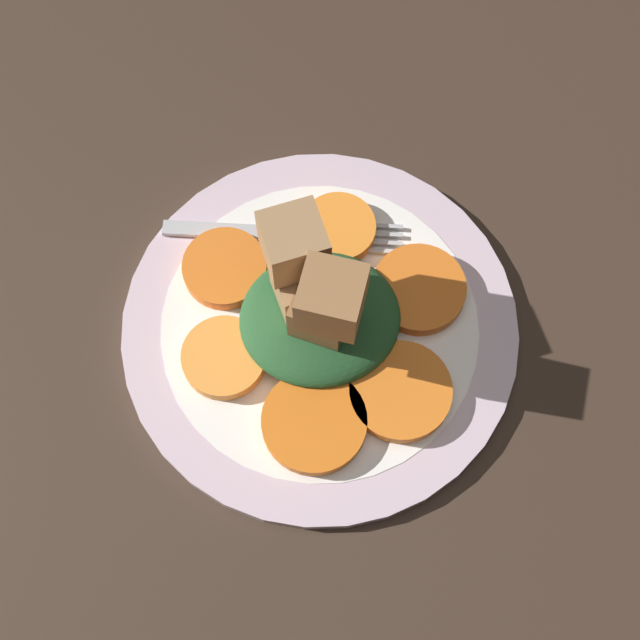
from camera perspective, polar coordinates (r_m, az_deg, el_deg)
The scene contains 10 objects.
table_slab at distance 63.97cm, azimuth 0.00°, elevation -1.00°, with size 120.00×120.00×2.00cm, color #38281E.
plate at distance 62.55cm, azimuth 0.00°, elevation -0.52°, with size 27.76×27.76×1.05cm.
carrot_slice_0 at distance 60.96cm, azimuth -6.17°, elevation -2.41°, with size 5.78×5.78×1.13cm, color orange.
carrot_slice_1 at distance 59.32cm, azimuth -0.37°, elevation -6.55°, with size 7.04×7.04×1.13cm, color orange.
carrot_slice_2 at distance 60.13cm, azimuth 5.16°, elevation -4.57°, with size 6.93×6.93×1.13cm, color orange.
carrot_slice_3 at distance 62.79cm, azimuth 6.34°, elevation 1.96°, with size 6.61×6.61×1.13cm, color orange.
carrot_slice_4 at distance 64.42cm, azimuth 1.17°, elevation 5.86°, with size 5.44×5.44×1.13cm, color orange.
carrot_slice_5 at distance 63.42cm, azimuth -6.11°, elevation 3.31°, with size 5.98×5.98×1.13cm, color orange.
center_pile at distance 58.86cm, azimuth -0.23°, elevation 0.97°, with size 11.06×9.95×10.29cm.
fork at distance 64.65cm, azimuth -2.02°, elevation 5.50°, with size 17.40×4.85×0.40cm.
Camera 1 is at (2.75, 21.76, 61.10)cm, focal length 50.00 mm.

